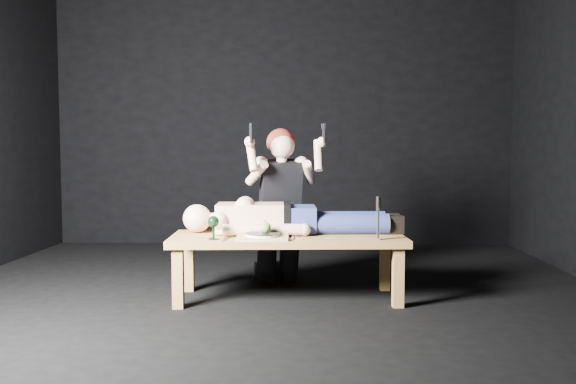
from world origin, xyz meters
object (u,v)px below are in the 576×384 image
(lying_man, at_px, (294,215))
(carving_knife, at_px, (378,218))
(kneeling_woman, at_px, (279,204))
(table, at_px, (288,267))
(goblet, at_px, (213,228))
(serving_tray, at_px, (263,237))

(lying_man, distance_m, carving_knife, 0.65)
(kneeling_woman, height_order, carving_knife, kneeling_woman)
(table, distance_m, kneeling_woman, 0.65)
(table, distance_m, goblet, 0.61)
(table, relative_size, serving_tray, 4.71)
(kneeling_woman, bearing_deg, table, -94.55)
(lying_man, xyz_separation_m, carving_knife, (0.56, -0.33, 0.02))
(goblet, distance_m, carving_knife, 1.10)
(kneeling_woman, bearing_deg, serving_tray, -110.64)
(serving_tray, xyz_separation_m, goblet, (-0.33, -0.03, 0.07))
(table, xyz_separation_m, carving_knife, (0.61, -0.19, 0.37))
(lying_man, relative_size, goblet, 9.98)
(kneeling_woman, relative_size, serving_tray, 3.62)
(serving_tray, distance_m, goblet, 0.33)
(carving_knife, bearing_deg, table, 159.22)
(goblet, relative_size, carving_knife, 0.55)
(table, xyz_separation_m, serving_tray, (-0.16, -0.18, 0.24))
(carving_knife, bearing_deg, serving_tray, 176.21)
(table, bearing_deg, lying_man, 70.19)
(lying_man, bearing_deg, kneeling_woman, 106.52)
(kneeling_woman, xyz_separation_m, goblet, (-0.40, -0.72, -0.09))
(serving_tray, distance_m, carving_knife, 0.78)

